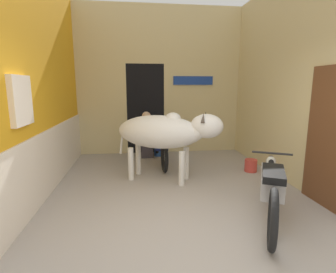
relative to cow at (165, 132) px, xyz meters
The scene contains 10 objects.
ground_plane 2.43m from the cow, 86.81° to the right, with size 30.00×30.00×0.00m, color #9E9389.
wall_left_shopfront 2.31m from the cow, behind, with size 0.25×4.44×3.85m.
wall_back_with_doorway 2.56m from the cow, 90.37° to the left, with size 4.32×0.93×3.85m.
wall_right_with_door 2.55m from the cow, ahead, with size 0.22×4.44×3.85m.
cow is the anchor object (origin of this frame).
motorcycle_near 2.16m from the cow, 53.58° to the right, with size 1.04×1.95×0.81m.
motorcycle_far 1.30m from the cow, 89.40° to the left, with size 0.58×2.17×0.79m.
shopkeeper_seated 1.84m from the cow, 98.53° to the left, with size 0.43×0.34×1.17m.
plastic_stool 1.98m from the cow, 88.97° to the left, with size 0.33×0.33×0.38m.
bucket 2.07m from the cow, ahead, with size 0.26×0.26×0.26m.
Camera 1 is at (-0.69, -2.60, 1.80)m, focal length 28.00 mm.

